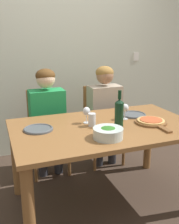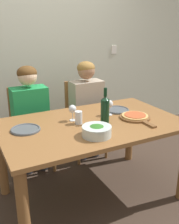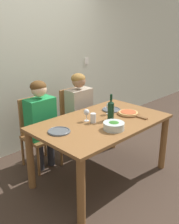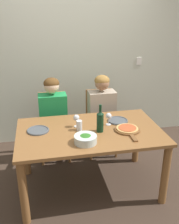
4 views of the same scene
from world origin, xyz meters
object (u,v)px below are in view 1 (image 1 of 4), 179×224
(broccoli_bowl, at_px, (108,133))
(water_tumbler, at_px, (92,120))
(wine_bottle, at_px, (119,112))
(dinner_plate_right, at_px, (133,115))
(pizza_on_board, at_px, (151,122))
(person_man, at_px, (105,107))
(wine_glass_right, at_px, (125,109))
(wine_glass_left, at_px, (86,112))
(person_woman, at_px, (48,113))
(chair_left, at_px, (46,129))
(chair_right, at_px, (101,122))
(dinner_plate_left, at_px, (38,129))

(broccoli_bowl, xyz_separation_m, water_tumbler, (-0.01, 0.31, 0.02))
(broccoli_bowl, bearing_deg, wine_bottle, 47.27)
(dinner_plate_right, height_order, pizza_on_board, pizza_on_board)
(person_man, relative_size, wine_glass_right, 8.01)
(person_man, xyz_separation_m, wine_glass_left, (-0.46, -0.61, 0.16))
(person_woman, xyz_separation_m, wine_bottle, (0.47, -0.79, 0.18))
(chair_left, distance_m, chair_right, 0.69)
(chair_right, xyz_separation_m, person_man, (-0.00, -0.12, 0.23))
(person_man, height_order, water_tumbler, person_man)
(broccoli_bowl, bearing_deg, chair_left, 103.12)
(broccoli_bowl, height_order, pizza_on_board, broccoli_bowl)
(dinner_plate_left, distance_m, wine_glass_left, 0.46)
(wine_glass_left, distance_m, water_tumbler, 0.11)
(dinner_plate_left, relative_size, wine_glass_right, 1.66)
(person_woman, bearing_deg, dinner_plate_left, -108.45)
(dinner_plate_left, bearing_deg, water_tumbler, -8.22)
(dinner_plate_left, height_order, wine_glass_right, wine_glass_right)
(person_man, bearing_deg, dinner_plate_left, -144.68)
(pizza_on_board, bearing_deg, person_woman, 133.19)
(person_man, height_order, pizza_on_board, person_man)
(chair_left, relative_size, wine_glass_right, 6.28)
(broccoli_bowl, distance_m, dinner_plate_left, 0.61)
(dinner_plate_left, relative_size, pizza_on_board, 0.58)
(broccoli_bowl, height_order, water_tumbler, water_tumbler)
(broccoli_bowl, bearing_deg, wine_glass_left, 94.54)
(person_man, xyz_separation_m, dinner_plate_right, (0.06, -0.56, 0.06))
(wine_glass_left, xyz_separation_m, wine_glass_right, (0.38, -0.02, 0.00))
(chair_right, bearing_deg, water_tumbler, -118.26)
(chair_right, height_order, water_tumbler, chair_right)
(chair_left, relative_size, chair_right, 1.00)
(chair_left, distance_m, person_man, 0.74)
(chair_right, distance_m, dinner_plate_left, 1.22)
(wine_glass_right, bearing_deg, broccoli_bowl, -132.74)
(wine_bottle, bearing_deg, water_tumbler, 160.13)
(chair_right, bearing_deg, broccoli_bowl, -110.76)
(wine_glass_left, bearing_deg, person_man, 53.16)
(person_woman, height_order, wine_glass_left, person_woman)
(dinner_plate_left, xyz_separation_m, pizza_on_board, (1.00, -0.19, 0.01))
(person_man, xyz_separation_m, pizza_on_board, (0.09, -0.83, 0.07))
(chair_right, height_order, wine_bottle, wine_bottle)
(chair_left, height_order, pizza_on_board, chair_left)
(person_man, xyz_separation_m, broccoli_bowl, (-0.43, -1.01, 0.09))
(person_woman, distance_m, pizza_on_board, 1.14)
(pizza_on_board, xyz_separation_m, wine_glass_right, (-0.17, 0.19, 0.09))
(person_woman, height_order, water_tumbler, person_woman)
(person_woman, distance_m, broccoli_bowl, 1.05)
(person_woman, height_order, dinner_plate_right, person_woman)
(dinner_plate_right, height_order, water_tumbler, water_tumbler)
(wine_bottle, xyz_separation_m, wine_glass_right, (0.14, 0.15, -0.02))
(dinner_plate_left, bearing_deg, pizza_on_board, -10.87)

